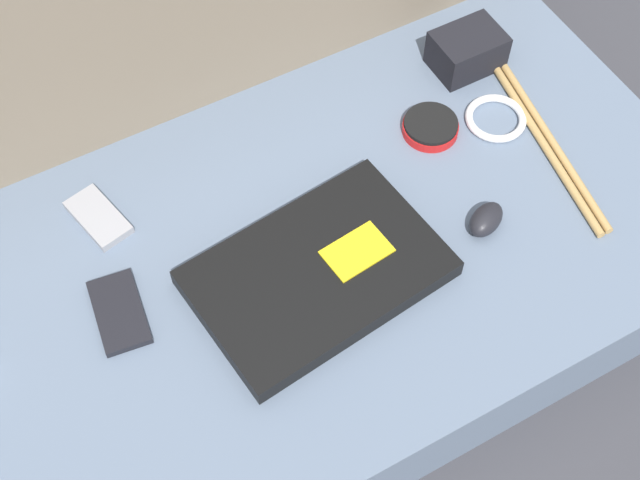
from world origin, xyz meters
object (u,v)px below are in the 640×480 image
Objects in this scene: camera_pouch at (467,50)px; phone_silver at (98,217)px; laptop at (318,273)px; computer_mouse at (486,220)px; speaker_puck at (430,127)px; phone_black at (119,312)px.

phone_silver is at bearing 179.93° from camera_pouch.
computer_mouse reaches higher than laptop.
phone_silver is 1.03× the size of camera_pouch.
phone_black is at bearing -173.02° from speaker_puck.
computer_mouse is (0.25, -0.04, 0.00)m from laptop.
camera_pouch is (0.64, -0.00, 0.03)m from phone_silver.
camera_pouch reaches higher than computer_mouse.
laptop is 4.75× the size of computer_mouse.
phone_black is at bearing 156.60° from laptop.
camera_pouch is at bearing -12.59° from phone_silver.
phone_black is (-0.54, -0.07, -0.01)m from speaker_puck.
computer_mouse reaches higher than phone_silver.
speaker_puck is 0.80× the size of camera_pouch.
phone_black is at bearing 142.49° from computer_mouse.
speaker_puck is (0.28, 0.15, -0.00)m from laptop.
speaker_puck reaches higher than phone_silver.
speaker_puck is at bearing 57.36° from computer_mouse.
computer_mouse reaches higher than phone_black.
speaker_puck is at bearing 21.43° from laptop.
laptop is 4.12× the size of speaker_puck.
phone_black is 0.69m from camera_pouch.
laptop is 0.28m from phone_black.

